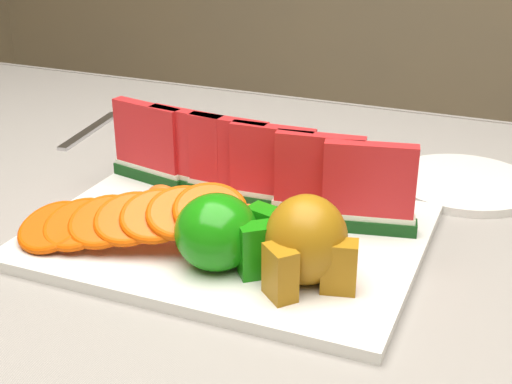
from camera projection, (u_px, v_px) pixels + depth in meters
table at (208, 310)px, 0.82m from camera, size 1.40×0.90×0.75m
tablecloth at (207, 263)px, 0.80m from camera, size 1.53×1.03×0.20m
platter at (230, 234)px, 0.76m from camera, size 0.40×0.30×0.01m
apple_cluster at (224, 234)px, 0.68m from camera, size 0.11×0.10×0.07m
pear_cluster at (307, 243)px, 0.65m from camera, size 0.10×0.11×0.09m
side_plate at (464, 183)px, 0.89m from camera, size 0.24×0.24×0.01m
fork at (93, 128)px, 1.09m from camera, size 0.04×0.20×0.00m
watermelon_row at (250, 166)px, 0.80m from camera, size 0.39×0.07×0.10m
orange_fan_front at (130, 218)px, 0.72m from camera, size 0.25×0.14×0.06m
orange_fan_back at (253, 171)px, 0.85m from camera, size 0.29×0.11×0.05m
tangerine_segments at (225, 216)px, 0.76m from camera, size 0.21×0.07×0.03m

